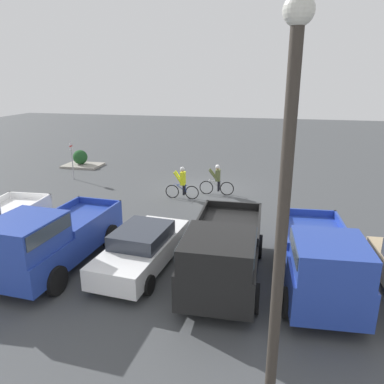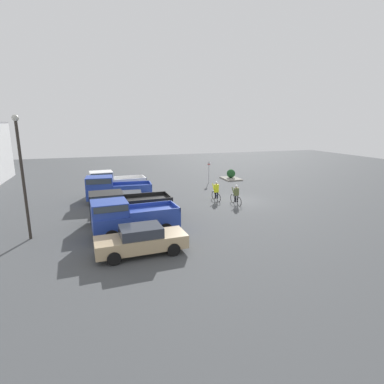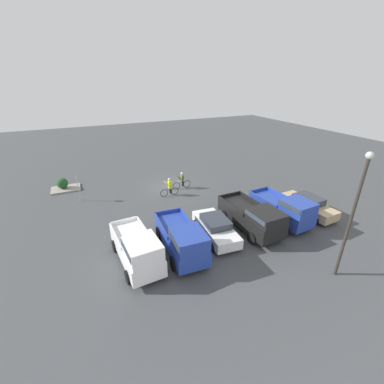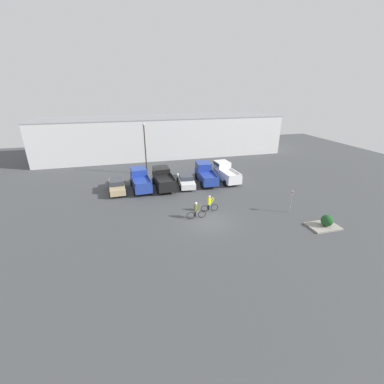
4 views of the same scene
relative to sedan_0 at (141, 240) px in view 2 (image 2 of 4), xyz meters
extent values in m
plane|color=#424447|center=(8.21, -9.83, -0.75)|extent=(80.00, 80.00, 0.00)
cube|color=tan|center=(0.00, 0.00, -0.12)|extent=(1.95, 4.76, 0.70)
cube|color=#2D333D|center=(0.00, 0.00, 0.49)|extent=(1.65, 2.18, 0.52)
cylinder|color=black|center=(-0.93, 1.45, -0.42)|extent=(0.21, 0.68, 0.67)
cylinder|color=black|center=(0.78, 1.54, -0.42)|extent=(0.21, 0.68, 0.67)
cylinder|color=black|center=(-0.78, -1.54, -0.42)|extent=(0.21, 0.68, 0.67)
cylinder|color=black|center=(0.93, -1.45, -0.42)|extent=(0.21, 0.68, 0.67)
cube|color=#233D9E|center=(2.80, -0.11, 0.16)|extent=(2.30, 5.20, 1.07)
cube|color=#233D9E|center=(2.70, 1.41, 1.09)|extent=(1.94, 2.15, 0.81)
cube|color=#333D47|center=(2.70, 1.41, 1.27)|extent=(1.99, 1.99, 0.36)
cube|color=#233D9E|center=(1.93, -1.19, 0.81)|extent=(0.29, 3.04, 0.25)
cube|color=#233D9E|center=(3.81, -1.06, 0.81)|extent=(0.29, 3.04, 0.25)
cube|color=#233D9E|center=(2.97, -2.60, 0.81)|extent=(1.96, 0.21, 0.25)
cylinder|color=black|center=(1.71, 1.39, -0.33)|extent=(0.28, 0.85, 0.84)
cylinder|color=black|center=(3.67, 1.52, -0.33)|extent=(0.28, 0.85, 0.84)
cylinder|color=black|center=(1.93, -1.75, -0.33)|extent=(0.28, 0.85, 0.84)
cylinder|color=black|center=(3.89, -1.61, -0.33)|extent=(0.28, 0.85, 0.84)
cube|color=black|center=(5.60, -0.14, 0.16)|extent=(2.23, 5.50, 1.07)
cube|color=black|center=(5.56, 1.49, 1.04)|extent=(1.98, 2.23, 0.69)
cube|color=#333D47|center=(5.56, 1.49, 1.19)|extent=(2.04, 2.05, 0.31)
cube|color=black|center=(4.62, -1.26, 0.82)|extent=(0.16, 3.27, 0.25)
cube|color=black|center=(6.63, -1.21, 0.82)|extent=(0.16, 3.27, 0.25)
cube|color=black|center=(5.67, -2.83, 0.82)|extent=(2.09, 0.13, 0.25)
cylinder|color=black|center=(4.51, 1.52, -0.34)|extent=(0.24, 0.84, 0.84)
cylinder|color=black|center=(6.60, 1.57, -0.34)|extent=(0.24, 0.84, 0.84)
cylinder|color=black|center=(4.60, -1.86, -0.34)|extent=(0.24, 0.84, 0.84)
cylinder|color=black|center=(6.69, -1.81, -0.34)|extent=(0.24, 0.84, 0.84)
cube|color=white|center=(8.40, -0.21, -0.15)|extent=(2.16, 4.76, 0.69)
cube|color=#2D333D|center=(8.40, -0.21, 0.44)|extent=(1.76, 2.21, 0.48)
cylinder|color=black|center=(7.66, 1.34, -0.44)|extent=(0.23, 0.63, 0.62)
cylinder|color=black|center=(9.41, 1.19, -0.44)|extent=(0.23, 0.63, 0.62)
cylinder|color=black|center=(7.39, -1.60, -0.44)|extent=(0.23, 0.63, 0.62)
cylinder|color=black|center=(9.14, -1.76, -0.44)|extent=(0.23, 0.63, 0.62)
cube|color=#233D9E|center=(11.20, 0.20, 0.10)|extent=(2.26, 5.51, 0.90)
cube|color=#233D9E|center=(11.30, 1.82, 1.03)|extent=(1.91, 2.27, 0.96)
cube|color=#333D47|center=(11.30, 1.82, 1.24)|extent=(1.96, 2.10, 0.42)
cube|color=#233D9E|center=(10.21, -0.82, 0.67)|extent=(0.28, 3.24, 0.25)
cube|color=#233D9E|center=(12.06, -0.94, 0.67)|extent=(0.28, 3.24, 0.25)
cube|color=#233D9E|center=(11.04, -2.46, 0.67)|extent=(1.94, 0.20, 0.25)
cylinder|color=black|center=(10.33, 1.93, -0.31)|extent=(0.27, 0.91, 0.90)
cylinder|color=black|center=(12.27, 1.81, -0.31)|extent=(0.27, 0.91, 0.90)
cylinder|color=black|center=(10.13, -1.42, -0.31)|extent=(0.27, 0.91, 0.90)
cylinder|color=black|center=(12.07, -1.53, -0.31)|extent=(0.27, 0.91, 0.90)
cube|color=white|center=(14.00, 0.09, 0.09)|extent=(2.23, 5.18, 1.00)
cube|color=white|center=(13.90, 1.61, 1.07)|extent=(1.88, 2.14, 0.95)
cube|color=#333D47|center=(13.90, 1.61, 1.28)|extent=(1.92, 1.98, 0.42)
cube|color=white|center=(13.16, -0.98, 0.72)|extent=(0.28, 3.04, 0.25)
cube|color=white|center=(14.97, -0.86, 0.72)|extent=(0.28, 3.04, 0.25)
cube|color=white|center=(14.16, -2.40, 0.72)|extent=(1.90, 0.20, 0.25)
cylinder|color=black|center=(12.95, 1.60, -0.37)|extent=(0.27, 0.77, 0.76)
cylinder|color=black|center=(14.85, 1.72, -0.37)|extent=(0.27, 0.77, 0.76)
cylinder|color=black|center=(13.15, -1.54, -0.37)|extent=(0.27, 0.77, 0.76)
cylinder|color=black|center=(15.05, -1.41, -0.37)|extent=(0.27, 0.77, 0.76)
torus|color=black|center=(9.53, -7.85, -0.41)|extent=(0.74, 0.08, 0.74)
torus|color=black|center=(8.45, -7.89, -0.41)|extent=(0.74, 0.08, 0.74)
cylinder|color=#233D9E|center=(8.99, -7.87, -0.23)|extent=(0.56, 0.06, 0.39)
cylinder|color=#233D9E|center=(8.99, -7.87, -0.02)|extent=(0.59, 0.06, 0.04)
cylinder|color=#233D9E|center=(8.80, -7.88, -0.23)|extent=(0.04, 0.04, 0.36)
cylinder|color=#233D9E|center=(9.39, -7.86, 0.00)|extent=(0.04, 0.46, 0.02)
cylinder|color=black|center=(8.88, -7.79, -0.27)|extent=(0.12, 0.12, 0.55)
cylinder|color=black|center=(8.88, -7.97, -0.27)|extent=(0.12, 0.12, 0.55)
cube|color=yellow|center=(8.93, -7.88, 0.35)|extent=(0.25, 0.37, 0.69)
cylinder|color=yellow|center=(9.14, -7.70, 0.35)|extent=(0.54, 0.11, 0.74)
cylinder|color=yellow|center=(9.15, -8.04, 0.35)|extent=(0.54, 0.11, 0.74)
sphere|color=tan|center=(8.96, -7.87, 0.80)|extent=(0.21, 0.21, 0.21)
sphere|color=silver|center=(8.96, -7.87, 0.85)|extent=(0.23, 0.23, 0.23)
torus|color=black|center=(7.87, -8.94, -0.40)|extent=(0.77, 0.08, 0.77)
torus|color=black|center=(6.72, -8.99, -0.40)|extent=(0.77, 0.08, 0.77)
cylinder|color=silver|center=(7.30, -8.97, -0.21)|extent=(0.59, 0.06, 0.41)
cylinder|color=silver|center=(7.30, -8.97, 0.01)|extent=(0.63, 0.06, 0.04)
cylinder|color=silver|center=(7.10, -8.97, -0.21)|extent=(0.04, 0.04, 0.38)
cylinder|color=silver|center=(7.72, -8.95, 0.03)|extent=(0.04, 0.46, 0.02)
cylinder|color=black|center=(7.18, -8.88, -0.25)|extent=(0.12, 0.12, 0.57)
cylinder|color=black|center=(7.19, -9.06, -0.25)|extent=(0.12, 0.12, 0.57)
cube|color=#5B6638|center=(7.24, -8.97, 0.34)|extent=(0.25, 0.37, 0.62)
cylinder|color=#5B6638|center=(7.46, -8.79, 0.34)|extent=(0.56, 0.11, 0.67)
cylinder|color=#5B6638|center=(7.47, -9.13, 0.34)|extent=(0.56, 0.11, 0.67)
sphere|color=tan|center=(7.27, -8.97, 0.76)|extent=(0.21, 0.21, 0.21)
sphere|color=silver|center=(7.27, -8.97, 0.81)|extent=(0.23, 0.23, 0.23)
cylinder|color=#9E9EA3|center=(16.66, -10.11, 0.47)|extent=(0.06, 0.06, 2.45)
cube|color=white|center=(16.66, -10.11, 1.37)|extent=(0.04, 0.30, 0.45)
cube|color=red|center=(16.66, -10.11, 1.37)|extent=(0.04, 0.30, 0.10)
cylinder|color=#2D2823|center=(4.08, 5.95, 2.65)|extent=(0.16, 0.16, 6.81)
sphere|color=#B2B2A8|center=(4.08, 5.95, 6.18)|extent=(0.36, 0.36, 0.36)
cube|color=gray|center=(17.84, -13.45, -0.68)|extent=(2.65, 1.90, 0.15)
sphere|color=#1E4C23|center=(18.05, -13.53, -0.09)|extent=(1.03, 1.03, 1.03)
camera|label=1|loc=(4.21, 10.61, 5.48)|focal=35.00mm
camera|label=2|loc=(-14.66, 1.93, 5.94)|focal=28.00mm
camera|label=3|loc=(16.17, 12.87, 9.48)|focal=24.00mm
camera|label=4|loc=(1.37, -29.86, 10.86)|focal=24.00mm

